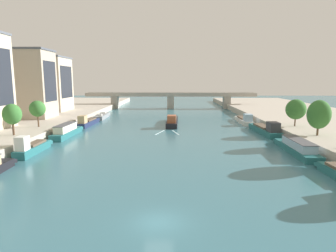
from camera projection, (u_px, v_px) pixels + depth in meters
ground_plane at (159, 222)px, 24.20m from camera, size 400.00×400.00×0.00m
quay_left at (18, 120)px, 79.13m from camera, size 36.00×170.00×1.93m
quay_right at (323, 121)px, 77.56m from camera, size 36.00×170.00×1.93m
barge_midriver at (172, 121)px, 77.02m from camera, size 3.25×17.14×3.11m
wake_behind_barge at (168, 133)px, 65.47m from camera, size 5.60×5.96×0.03m
moored_boat_left_far at (32, 147)px, 46.76m from camera, size 2.14×10.41×3.41m
moored_boat_left_lone at (67, 131)px, 61.01m from camera, size 2.75×13.26×2.73m
moored_boat_left_end at (88, 122)px, 75.72m from camera, size 2.76×13.26×3.06m
moored_boat_left_upstream at (102, 116)px, 90.14m from camera, size 3.00×13.01×2.34m
moored_boat_right_near at (297, 147)px, 47.09m from camera, size 3.13×14.80×2.36m
moored_boat_right_lone at (266, 129)px, 63.93m from camera, size 3.33×15.17×3.24m
moored_boat_right_downstream at (244, 120)px, 79.83m from camera, size 2.90×14.29×3.00m
tree_left_nearest at (12, 114)px, 51.78m from camera, size 3.27×3.27×5.71m
tree_left_second at (37, 109)px, 60.99m from camera, size 3.30×3.30×5.62m
tree_right_third at (319, 115)px, 51.40m from camera, size 4.05×4.05×6.42m
tree_right_far at (296, 109)px, 61.80m from camera, size 4.22×4.22×5.84m
building_left_corner at (21, 84)px, 75.45m from camera, size 16.11×9.38×17.86m
building_left_middle at (50, 84)px, 93.04m from camera, size 11.33×12.56×17.32m
bridge_far at (171, 98)px, 120.80m from camera, size 71.07×4.40×6.59m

